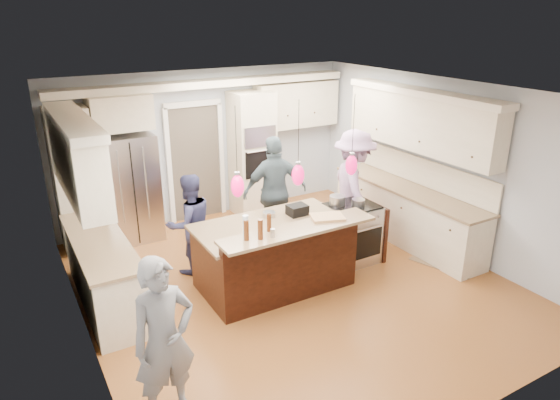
{
  "coord_description": "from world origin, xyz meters",
  "views": [
    {
      "loc": [
        -3.29,
        -5.31,
        3.64
      ],
      "look_at": [
        0.0,
        0.35,
        1.15
      ],
      "focal_mm": 32.0,
      "sensor_mm": 36.0,
      "label": 1
    }
  ],
  "objects_px": {
    "kitchen_island": "(275,254)",
    "person_far_left": "(190,224)",
    "refrigerator": "(129,188)",
    "person_bar_end": "(164,341)",
    "island_range": "(352,233)"
  },
  "relations": [
    {
      "from": "refrigerator",
      "to": "person_bar_end",
      "type": "xyz_separation_m",
      "value": [
        -0.75,
        -4.15,
        -0.07
      ]
    },
    {
      "from": "person_bar_end",
      "to": "person_far_left",
      "type": "distance_m",
      "value": 2.85
    },
    {
      "from": "kitchen_island",
      "to": "person_far_left",
      "type": "height_order",
      "value": "person_far_left"
    },
    {
      "from": "kitchen_island",
      "to": "person_far_left",
      "type": "xyz_separation_m",
      "value": [
        -0.84,
        0.99,
        0.27
      ]
    },
    {
      "from": "island_range",
      "to": "person_bar_end",
      "type": "distance_m",
      "value": 3.86
    },
    {
      "from": "kitchen_island",
      "to": "island_range",
      "type": "relative_size",
      "value": 2.28
    },
    {
      "from": "person_far_left",
      "to": "island_range",
      "type": "bearing_deg",
      "value": 151.04
    },
    {
      "from": "refrigerator",
      "to": "person_far_left",
      "type": "bearing_deg",
      "value": -73.79
    },
    {
      "from": "kitchen_island",
      "to": "refrigerator",
      "type": "bearing_deg",
      "value": 116.88
    },
    {
      "from": "island_range",
      "to": "kitchen_island",
      "type": "bearing_deg",
      "value": -176.89
    },
    {
      "from": "kitchen_island",
      "to": "person_bar_end",
      "type": "xyz_separation_m",
      "value": [
        -2.05,
        -1.58,
        0.35
      ]
    },
    {
      "from": "person_far_left",
      "to": "refrigerator",
      "type": "bearing_deg",
      "value": -80.64
    },
    {
      "from": "refrigerator",
      "to": "kitchen_island",
      "type": "height_order",
      "value": "refrigerator"
    },
    {
      "from": "island_range",
      "to": "refrigerator",
      "type": "bearing_deg",
      "value": 137.41
    },
    {
      "from": "island_range",
      "to": "person_bar_end",
      "type": "xyz_separation_m",
      "value": [
        -3.46,
        -1.66,
        0.37
      ]
    }
  ]
}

